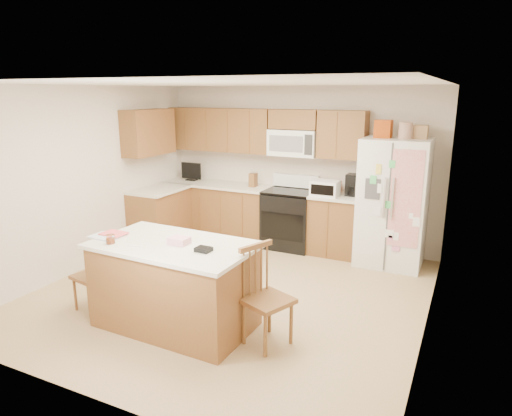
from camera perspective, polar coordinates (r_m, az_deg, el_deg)
The scene contains 9 objects.
ground at distance 5.74m, azimuth -3.06°, elevation -10.52°, with size 4.50×4.50×0.00m, color #9E8350.
room_shell at distance 5.30m, azimuth -3.26°, elevation 3.75°, with size 4.60×4.60×2.52m.
cabinetry at distance 7.41m, azimuth -3.21°, elevation 2.65°, with size 3.36×1.56×2.15m.
stove at distance 7.24m, azimuth 4.24°, elevation -1.24°, with size 0.76×0.65×1.13m.
refrigerator at distance 6.68m, azimuth 16.75°, elevation 0.81°, with size 0.90×0.79×2.04m.
island at distance 4.90m, azimuth -10.11°, elevation -9.38°, with size 1.77×1.02×1.00m.
windsor_chair_left at distance 5.49m, azimuth -19.65°, elevation -7.94°, with size 0.42×0.43×0.87m.
windsor_chair_back at distance 5.46m, azimuth -5.56°, elevation -7.28°, with size 0.40×0.38×0.87m.
windsor_chair_right at distance 4.49m, azimuth 1.24°, elevation -11.28°, with size 0.54×0.55×0.99m.
Camera 1 is at (2.52, -4.56, 2.41)m, focal length 32.00 mm.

